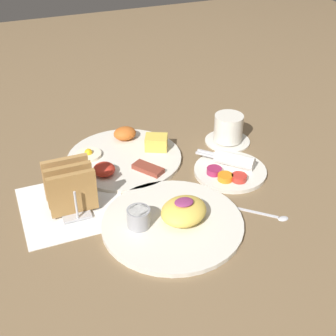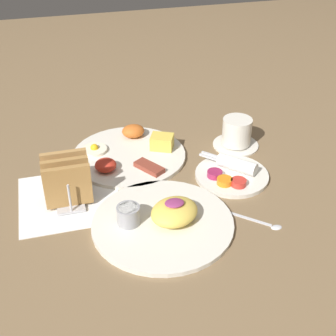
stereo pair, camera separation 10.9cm
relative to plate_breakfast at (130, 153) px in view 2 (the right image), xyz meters
name	(u,v)px [view 2 (the right image)]	position (x,y,z in m)	size (l,w,h in m)	color
ground_plane	(149,190)	(0.01, -0.15, -0.01)	(3.00, 3.00, 0.00)	brown
napkin_flat	(70,199)	(-0.16, -0.14, -0.01)	(0.22, 0.22, 0.00)	white
plate_breakfast	(130,153)	(0.00, 0.00, 0.00)	(0.29, 0.29, 0.05)	silver
plate_condiments	(232,174)	(0.22, -0.16, 0.00)	(0.17, 0.18, 0.04)	silver
plate_foreground	(163,219)	(0.01, -0.28, 0.00)	(0.29, 0.29, 0.06)	silver
toast_rack	(67,180)	(-0.16, -0.14, 0.04)	(0.10, 0.12, 0.10)	#B7B7BC
coffee_cup	(237,134)	(0.28, -0.02, 0.03)	(0.12, 0.12, 0.08)	silver
teaspoon	(261,222)	(0.21, -0.33, -0.01)	(0.10, 0.09, 0.01)	silver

